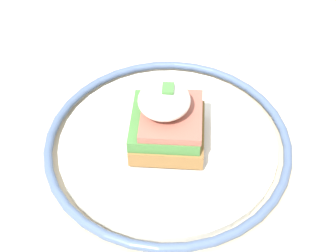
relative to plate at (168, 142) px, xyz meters
name	(u,v)px	position (x,y,z in m)	size (l,w,h in m)	color
dining_table	(124,220)	(0.03, -0.05, -0.12)	(1.08, 0.75, 0.73)	#C6B28E
plate	(168,142)	(0.00, 0.00, 0.00)	(0.28, 0.28, 0.02)	silver
sandwich	(167,119)	(0.00, 0.00, 0.04)	(0.09, 0.08, 0.08)	olive
fork	(182,48)	(-0.18, 0.01, -0.01)	(0.02, 0.15, 0.00)	silver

